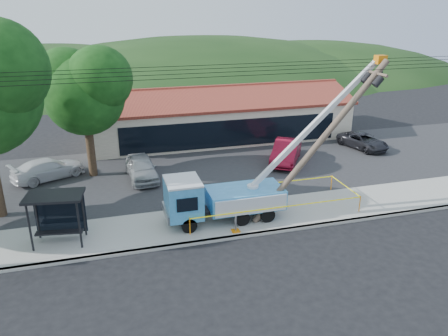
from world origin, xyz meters
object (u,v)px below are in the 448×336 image
car_silver (143,180)px  car_red (285,163)px  car_white (50,180)px  car_dark (362,149)px  utility_truck (223,195)px  leaning_pole (326,135)px  bus_shelter (57,206)px

car_silver → car_red: (10.75, 0.41, 0.00)m
car_white → car_dark: size_ratio=1.09×
utility_truck → car_white: size_ratio=2.51×
leaning_pole → bus_shelter: (-13.93, 0.68, -2.70)m
leaning_pole → car_red: size_ratio=1.72×
bus_shelter → car_red: bus_shelter is taller
car_dark → car_red: bearing=176.5°
utility_truck → car_red: utility_truck is taller
car_red → car_white: car_red is taller
car_silver → leaning_pole: bearing=-44.9°
car_red → car_white: 16.91m
bus_shelter → car_red: bearing=35.1°
car_dark → leaning_pole: bearing=-146.5°
car_red → leaning_pole: bearing=-68.9°
car_white → car_dark: (24.28, 0.03, 0.00)m
car_silver → car_white: size_ratio=0.94×
car_silver → car_white: car_silver is taller
car_red → car_silver: bearing=-146.1°
leaning_pole → car_silver: (-9.16, 8.09, -4.75)m
car_silver → bus_shelter: bearing=-126.3°
leaning_pole → car_dark: bearing=47.6°
car_white → car_dark: car_white is taller
utility_truck → car_dark: 17.19m
utility_truck → car_silver: size_ratio=2.66×
utility_truck → bus_shelter: 8.48m
bus_shelter → car_dark: (22.96, 9.19, -2.06)m
car_silver → car_white: (-6.11, 1.75, 0.00)m
car_silver → car_dark: (18.18, 1.78, 0.00)m
leaning_pole → car_dark: (9.02, 9.87, -4.75)m
bus_shelter → car_dark: bus_shelter is taller
utility_truck → bus_shelter: bearing=-179.5°
car_dark → utility_truck: bearing=-161.8°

